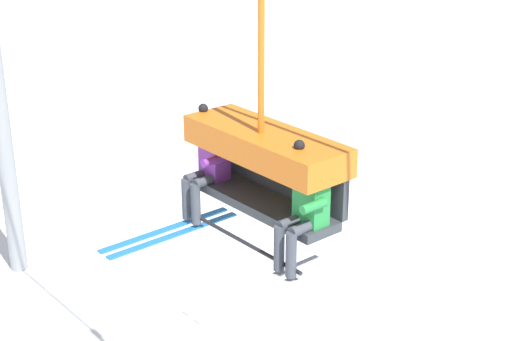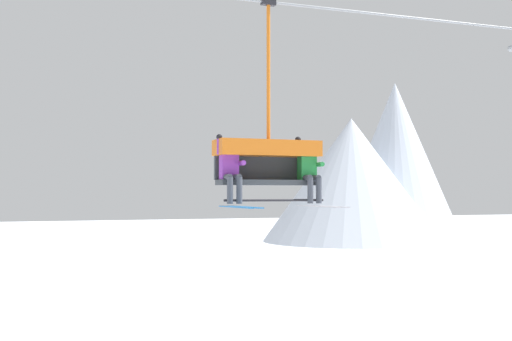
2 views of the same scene
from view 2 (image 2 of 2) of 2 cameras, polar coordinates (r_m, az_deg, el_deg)
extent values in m
cone|color=silver|center=(63.32, 8.49, -0.81)|extent=(17.41, 17.41, 12.03)
cone|color=silver|center=(70.60, 12.29, 0.96)|extent=(13.54, 13.54, 16.62)
cube|color=#33383D|center=(12.08, 1.12, -1.08)|extent=(1.95, 0.48, 0.10)
cube|color=#33383D|center=(12.35, 0.65, 0.18)|extent=(1.95, 0.08, 0.45)
cube|color=#D16619|center=(12.16, 1.01, 1.98)|extent=(1.99, 0.68, 0.30)
cylinder|color=black|center=(11.78, 1.68, -2.66)|extent=(1.95, 0.04, 0.04)
cylinder|color=#D16619|center=(12.29, 1.11, 8.73)|extent=(0.07, 0.07, 2.59)
cube|color=black|center=(12.61, 1.11, 14.74)|extent=(0.28, 0.12, 0.12)
cube|color=purple|center=(11.81, -2.42, 0.45)|extent=(0.32, 0.22, 0.52)
sphere|color=silver|center=(11.83, -2.41, 2.18)|extent=(0.22, 0.22, 0.22)
ellipsoid|color=black|center=(11.73, -2.27, 2.22)|extent=(0.17, 0.04, 0.08)
cylinder|color=#3D424C|center=(11.61, -2.58, -0.60)|extent=(0.11, 0.34, 0.11)
cylinder|color=#3D424C|center=(11.67, -1.75, -0.61)|extent=(0.11, 0.34, 0.11)
cylinder|color=#3D424C|center=(11.45, -2.33, -1.78)|extent=(0.11, 0.11, 0.48)
cylinder|color=#3D424C|center=(11.50, -1.49, -1.78)|extent=(0.11, 0.11, 0.48)
cube|color=#1E6BB2|center=(11.17, -1.87, -3.26)|extent=(0.09, 1.70, 0.02)
cube|color=#1E6BB2|center=(11.22, -1.01, -3.26)|extent=(0.09, 1.70, 0.02)
cylinder|color=purple|center=(11.77, -3.28, 2.16)|extent=(0.09, 0.09, 0.30)
sphere|color=black|center=(11.79, -3.28, 2.98)|extent=(0.11, 0.11, 0.11)
cylinder|color=purple|center=(11.73, -1.32, 0.66)|extent=(0.09, 0.30, 0.09)
cube|color=#23843D|center=(12.37, 4.55, 0.34)|extent=(0.32, 0.22, 0.52)
sphere|color=silver|center=(12.39, 4.55, 2.00)|extent=(0.22, 0.22, 0.22)
ellipsoid|color=black|center=(12.30, 4.74, 2.03)|extent=(0.17, 0.04, 0.08)
cylinder|color=#3D424C|center=(12.18, 4.51, -0.66)|extent=(0.11, 0.34, 0.11)
cylinder|color=#3D424C|center=(12.25, 5.26, -0.66)|extent=(0.11, 0.34, 0.11)
cylinder|color=#3D424C|center=(12.02, 4.85, -1.79)|extent=(0.11, 0.11, 0.48)
cylinder|color=#3D424C|center=(12.09, 5.61, -1.78)|extent=(0.11, 0.11, 0.48)
cube|color=#B2B2BC|center=(11.75, 5.46, -3.19)|extent=(0.09, 1.70, 0.02)
cube|color=#B2B2BC|center=(11.83, 6.23, -3.18)|extent=(0.09, 1.70, 0.02)
cylinder|color=#23843D|center=(12.32, 3.76, 1.98)|extent=(0.09, 0.09, 0.30)
sphere|color=black|center=(12.33, 3.75, 2.77)|extent=(0.11, 0.11, 0.11)
cylinder|color=#23843D|center=(12.32, 5.63, 0.54)|extent=(0.09, 0.30, 0.09)
camera|label=1|loc=(12.50, 38.03, 15.49)|focal=55.00mm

